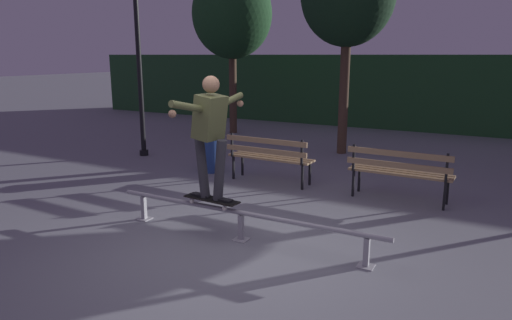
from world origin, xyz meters
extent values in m
plane|color=slate|center=(0.00, 0.00, 0.00)|extent=(90.00, 90.00, 0.00)
cube|color=#234C28|center=(0.00, 10.59, 1.14)|extent=(24.00, 1.20, 2.28)
cylinder|color=#9E9EA3|center=(0.00, 0.25, 0.36)|extent=(3.74, 0.06, 0.06)
cube|color=#9E9EA3|center=(-1.59, 0.25, 0.17)|extent=(0.06, 0.06, 0.33)
cube|color=#9E9EA3|center=(-1.59, 0.25, 0.01)|extent=(0.18, 0.18, 0.01)
cube|color=#9E9EA3|center=(0.00, 0.25, 0.17)|extent=(0.06, 0.06, 0.33)
cube|color=#9E9EA3|center=(0.00, 0.25, 0.01)|extent=(0.18, 0.18, 0.01)
cube|color=#9E9EA3|center=(1.59, 0.25, 0.17)|extent=(0.06, 0.06, 0.33)
cube|color=#9E9EA3|center=(1.59, 0.25, 0.01)|extent=(0.18, 0.18, 0.01)
cube|color=black|center=(-0.43, 0.25, 0.47)|extent=(0.79, 0.26, 0.02)
cube|color=black|center=(-0.43, 0.25, 0.48)|extent=(0.78, 0.25, 0.00)
cube|color=#9E9EA3|center=(-0.17, 0.23, 0.45)|extent=(0.06, 0.17, 0.02)
cube|color=#9E9EA3|center=(-0.70, 0.27, 0.45)|extent=(0.06, 0.17, 0.02)
cylinder|color=beige|center=(-0.18, 0.15, 0.42)|extent=(0.05, 0.03, 0.05)
cylinder|color=beige|center=(-0.16, 0.31, 0.42)|extent=(0.05, 0.03, 0.05)
cylinder|color=beige|center=(-0.71, 0.19, 0.42)|extent=(0.05, 0.03, 0.05)
cylinder|color=beige|center=(-0.69, 0.35, 0.42)|extent=(0.05, 0.03, 0.05)
cube|color=black|center=(-0.26, 0.23, 0.50)|extent=(0.27, 0.12, 0.03)
cube|color=black|center=(-0.61, 0.26, 0.50)|extent=(0.27, 0.12, 0.03)
cylinder|color=#333338|center=(-0.30, 0.24, 0.87)|extent=(0.21, 0.14, 0.79)
cylinder|color=#333338|center=(-0.57, 0.26, 0.87)|extent=(0.21, 0.14, 0.79)
cube|color=brown|center=(-0.43, 0.25, 1.53)|extent=(0.36, 0.39, 0.57)
cylinder|color=brown|center=(-0.47, -0.13, 1.69)|extent=(0.13, 0.61, 0.21)
cylinder|color=brown|center=(-0.40, 0.63, 1.69)|extent=(0.13, 0.61, 0.21)
sphere|color=#A37556|center=(-0.49, -0.41, 1.64)|extent=(0.09, 0.09, 0.09)
sphere|color=#A37556|center=(-0.38, 0.91, 1.64)|extent=(0.09, 0.09, 0.09)
sphere|color=#A37556|center=(-0.40, 0.25, 1.93)|extent=(0.21, 0.21, 0.21)
cube|color=black|center=(-0.18, 3.00, 0.22)|extent=(0.04, 0.04, 0.44)
cube|color=black|center=(-0.19, 2.68, 0.22)|extent=(0.04, 0.04, 0.44)
cube|color=black|center=(-0.19, 2.64, 0.66)|extent=(0.04, 0.04, 0.44)
cube|color=black|center=(-1.59, 3.04, 0.22)|extent=(0.04, 0.04, 0.44)
cube|color=black|center=(-1.60, 2.72, 0.22)|extent=(0.04, 0.04, 0.44)
cube|color=black|center=(-1.60, 2.68, 0.66)|extent=(0.04, 0.04, 0.44)
cube|color=#937551|center=(-0.88, 3.00, 0.46)|extent=(1.60, 0.13, 0.04)
cube|color=#937551|center=(-0.89, 2.86, 0.46)|extent=(1.60, 0.13, 0.04)
cube|color=#937551|center=(-0.89, 2.72, 0.46)|extent=(1.60, 0.13, 0.04)
cube|color=#937551|center=(-0.89, 2.65, 0.62)|extent=(1.60, 0.08, 0.09)
cube|color=#937551|center=(-0.89, 2.65, 0.80)|extent=(1.60, 0.08, 0.09)
cube|color=black|center=(2.11, 3.00, 0.22)|extent=(0.04, 0.04, 0.44)
cube|color=black|center=(2.11, 2.68, 0.22)|extent=(0.04, 0.04, 0.44)
cube|color=black|center=(2.10, 2.64, 0.66)|extent=(0.04, 0.04, 0.44)
cube|color=black|center=(0.71, 3.04, 0.22)|extent=(0.04, 0.04, 0.44)
cube|color=black|center=(0.70, 2.72, 0.22)|extent=(0.04, 0.04, 0.44)
cube|color=black|center=(0.70, 2.68, 0.66)|extent=(0.04, 0.04, 0.44)
cube|color=#937551|center=(1.41, 3.00, 0.46)|extent=(1.60, 0.13, 0.04)
cube|color=#937551|center=(1.41, 2.86, 0.46)|extent=(1.60, 0.13, 0.04)
cube|color=#937551|center=(1.40, 2.72, 0.46)|extent=(1.60, 0.13, 0.04)
cube|color=#937551|center=(1.40, 2.65, 0.62)|extent=(1.60, 0.08, 0.09)
cube|color=#937551|center=(1.40, 2.65, 0.80)|extent=(1.60, 0.08, 0.09)
cylinder|color=#4C3828|center=(-4.34, 7.26, 1.22)|extent=(0.22, 0.22, 2.44)
ellipsoid|color=#193D1E|center=(-4.34, 7.26, 3.41)|extent=(2.28, 2.28, 2.50)
cylinder|color=#4C3828|center=(-0.55, 5.94, 1.35)|extent=(0.22, 0.22, 2.71)
cylinder|color=black|center=(-4.51, 3.53, 1.80)|extent=(0.11, 0.11, 3.60)
cylinder|color=black|center=(-4.51, 3.53, 0.06)|extent=(0.20, 0.20, 0.12)
cylinder|color=navy|center=(-2.33, 3.02, 0.39)|extent=(0.48, 0.48, 0.78)
torus|color=black|center=(-2.33, 3.02, 0.78)|extent=(0.52, 0.52, 0.04)
camera|label=1|loc=(2.75, -4.46, 2.28)|focal=32.38mm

